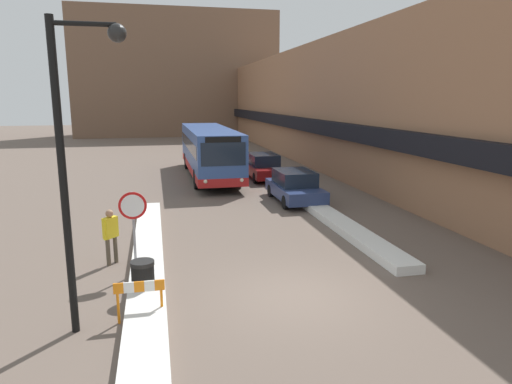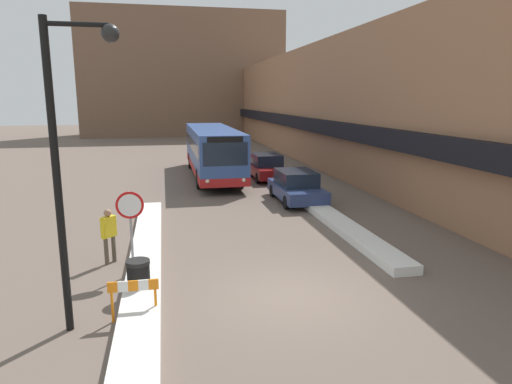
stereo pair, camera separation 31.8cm
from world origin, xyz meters
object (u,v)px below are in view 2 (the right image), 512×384
Objects in this scene: city_bus at (212,150)px; trash_bin at (139,278)px; construction_barricade at (134,292)px; stop_sign at (130,215)px; street_lamp at (69,145)px; parked_car_back at (267,167)px; pedestrian at (109,231)px; parked_car_front at (296,186)px.

trash_bin is (-3.72, -17.35, -1.21)m from city_bus.
trash_bin reaches higher than construction_barricade.
city_bus is at bearing 75.92° from stop_sign.
city_bus is 1.91× the size of street_lamp.
parked_car_back is at bearing -24.18° from city_bus.
street_lamp is at bearing -172.14° from construction_barricade.
parked_car_back is 15.46m from pedestrian.
city_bus is at bearing 75.58° from street_lamp.
pedestrian is at bearing 103.33° from construction_barricade.
construction_barricade is (0.19, -2.85, -1.06)m from stop_sign.
parked_car_front is 10.45m from pedestrian.
street_lamp is 6.74× the size of trash_bin.
construction_barricade is (0.92, -3.88, -0.34)m from pedestrian.
parked_car_front is 1.00× the size of parked_car_back.
parked_car_front is at bearing -90.00° from parked_car_back.
stop_sign reaches higher than construction_barricade.
street_lamp is 5.00m from pedestrian.
city_bus is 16.26m from stop_sign.
stop_sign is 0.37× the size of street_lamp.
pedestrian reaches higher than parked_car_front.
parked_car_back is (0.00, 6.41, 0.02)m from parked_car_front.
city_bus is at bearing 155.82° from parked_car_back.
pedestrian is (-0.72, 1.03, -0.72)m from stop_sign.
city_bus is 7.32× the size of pedestrian.
parked_car_back is (3.16, -1.42, -0.92)m from city_bus.
parked_car_front is 13.91m from street_lamp.
parked_car_back is at bearing 10.61° from pedestrian.
trash_bin is 1.28m from construction_barricade.
stop_sign reaches higher than parked_car_back.
parked_car_front is at bearing 48.15° from stop_sign.
parked_car_front is 11.75m from trash_bin.
construction_barricade is (-6.92, -17.20, -0.09)m from parked_car_back.
pedestrian is at bearing -107.61° from city_bus.
parked_car_back is 2.58× the size of pedestrian.
stop_sign is 2.03m from trash_bin.
street_lamp is 3.92m from trash_bin.
city_bus is 3.58m from parked_car_back.
pedestrian is 1.52× the size of construction_barricade.
stop_sign is 2.16× the size of construction_barricade.
street_lamp reaches higher than parked_car_front.
trash_bin is at bearing 52.04° from street_lamp.
city_bus is at bearing 77.90° from trash_bin.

